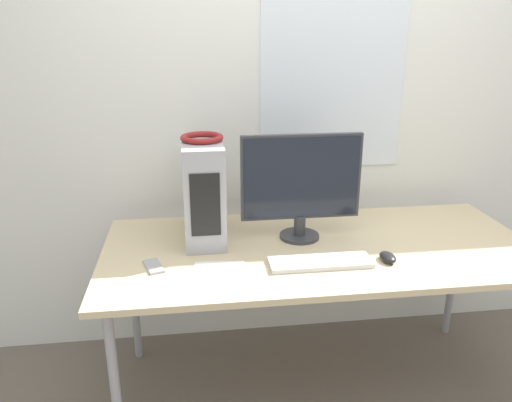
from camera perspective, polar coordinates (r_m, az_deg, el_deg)
wall_back at (r=2.68m, az=4.71°, el=11.32°), size 8.00×0.07×2.70m
desk at (r=2.32m, az=7.21°, el=-6.17°), size 1.95×0.89×0.78m
pc_tower at (r=2.31m, az=-5.99°, el=1.25°), size 0.18×0.42×0.46m
headphones at (r=2.24m, az=-6.20°, el=7.21°), size 0.19×0.19×0.03m
monitor_main at (r=2.28m, az=5.17°, el=2.03°), size 0.55×0.19×0.50m
keyboard at (r=2.12m, az=7.37°, el=-6.93°), size 0.43×0.13×0.02m
mouse at (r=2.20m, az=14.82°, el=-6.22°), size 0.06×0.10×0.04m
cell_phone at (r=2.12m, az=-11.62°, el=-7.32°), size 0.10×0.15×0.01m
paper_sheet_left at (r=2.00m, az=-4.24°, el=-8.78°), size 0.23×0.31×0.00m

